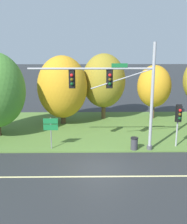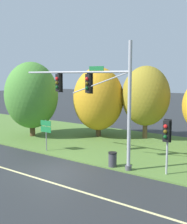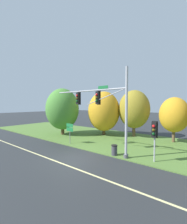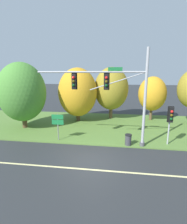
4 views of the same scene
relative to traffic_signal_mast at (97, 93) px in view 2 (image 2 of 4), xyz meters
The scene contains 10 objects.
ground_plane 5.67m from the traffic_signal_mast, 117.04° to the right, with size 160.00×160.00×0.00m, color #282B2D.
lane_stripe 6.35m from the traffic_signal_mast, 109.71° to the right, with size 36.00×0.16×0.01m, color beige.
grass_verge 7.29m from the traffic_signal_mast, 104.90° to the left, with size 48.00×11.50×0.10m, color #517533.
traffic_signal_mast is the anchor object (origin of this frame).
pedestrian_signal_near_kerb 5.06m from the traffic_signal_mast, ahead, with size 0.46×0.55×3.27m.
route_sign_post 5.73m from the traffic_signal_mast, behind, with size 1.07×0.08×2.39m.
tree_nearest_road 10.37m from the traffic_signal_mast, 161.28° to the left, with size 4.97×4.97×6.99m.
tree_left_of_mast 8.36m from the traffic_signal_mast, 123.84° to the left, with size 4.71×4.71×6.50m.
tree_behind_signpost 8.69m from the traffic_signal_mast, 94.10° to the left, with size 4.33×4.33×6.60m.
trash_bin 4.31m from the traffic_signal_mast, ahead, with size 0.56×0.56×0.93m.
Camera 2 is at (11.71, -11.85, 5.85)m, focal length 45.00 mm.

